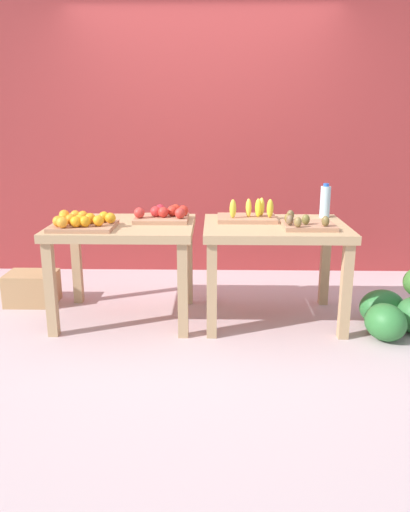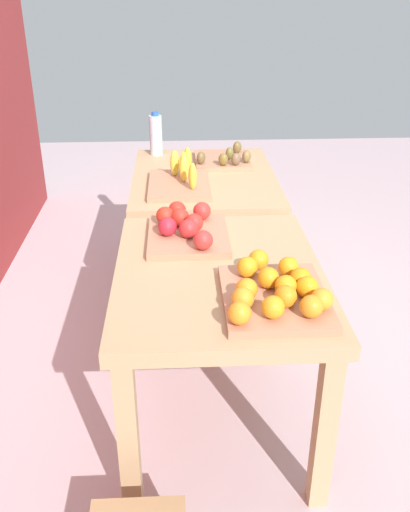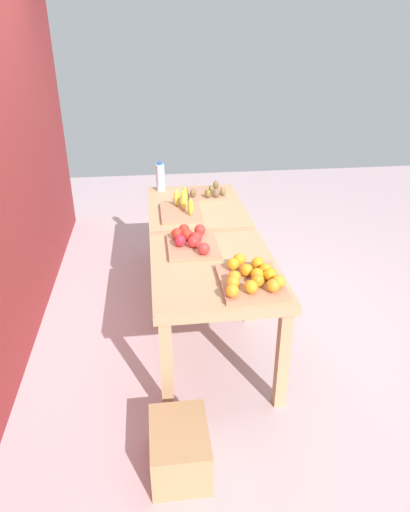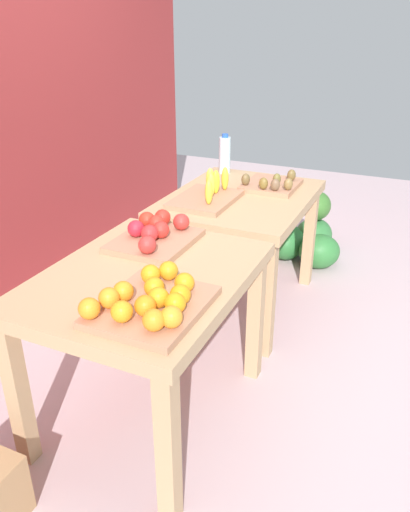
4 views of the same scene
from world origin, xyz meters
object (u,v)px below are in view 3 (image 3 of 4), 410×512
object	(u,v)px
display_table_right	(196,217)
water_bottle	(160,177)
cardboard_produce_box	(180,448)
apple_bin	(191,242)
watermelon_pile	(209,225)
orange_bin	(251,278)
banana_crate	(182,209)
kiwi_bin	(208,193)
display_table_left	(215,281)

from	to	relation	value
display_table_right	water_bottle	xyz separation A→B (m)	(0.42, 0.28, 0.23)
water_bottle	cardboard_produce_box	size ratio (longest dim) A/B	0.66
water_bottle	apple_bin	bearing A→B (deg)	-172.67
display_table_right	watermelon_pile	bearing A→B (deg)	-15.02
display_table_right	watermelon_pile	world-z (taller)	display_table_right
orange_bin	banana_crate	distance (m)	1.23
orange_bin	watermelon_pile	xyz separation A→B (m)	(2.26, -0.06, -0.61)
display_table_right	cardboard_produce_box	distance (m)	2.04
watermelon_pile	cardboard_produce_box	size ratio (longest dim) A/B	1.66
display_table_right	kiwi_bin	world-z (taller)	kiwi_bin
display_table_right	kiwi_bin	size ratio (longest dim) A/B	2.89
display_table_right	water_bottle	bearing A→B (deg)	33.74
apple_bin	cardboard_produce_box	distance (m)	1.32
display_table_right	kiwi_bin	distance (m)	0.28
display_table_right	orange_bin	world-z (taller)	orange_bin
water_bottle	watermelon_pile	bearing A→B (deg)	-47.74
display_table_left	banana_crate	xyz separation A→B (m)	(0.93, 0.13, 0.15)
apple_bin	banana_crate	xyz separation A→B (m)	(0.64, 0.02, -0.01)
kiwi_bin	banana_crate	bearing A→B (deg)	146.00
kiwi_bin	water_bottle	world-z (taller)	water_bottle
display_table_right	water_bottle	size ratio (longest dim) A/B	3.94
kiwi_bin	water_bottle	size ratio (longest dim) A/B	1.36
display_table_right	banana_crate	xyz separation A→B (m)	(-0.19, 0.13, 0.15)
display_table_right	water_bottle	world-z (taller)	water_bottle
water_bottle	cardboard_produce_box	bearing A→B (deg)	179.46
display_table_left	banana_crate	distance (m)	0.95
banana_crate	cardboard_produce_box	world-z (taller)	banana_crate
display_table_right	cardboard_produce_box	size ratio (longest dim) A/B	2.60
orange_bin	water_bottle	distance (m)	1.85
display_table_left	kiwi_bin	world-z (taller)	kiwi_bin
kiwi_bin	watermelon_pile	world-z (taller)	kiwi_bin
orange_bin	kiwi_bin	bearing A→B (deg)	1.77
orange_bin	banana_crate	size ratio (longest dim) A/B	1.02
display_table_left	banana_crate	size ratio (longest dim) A/B	2.36
display_table_left	kiwi_bin	xyz separation A→B (m)	(1.32, -0.13, 0.14)
display_table_right	watermelon_pile	distance (m)	1.02
apple_bin	watermelon_pile	xyz separation A→B (m)	(1.71, -0.35, -0.61)
display_table_left	water_bottle	size ratio (longest dim) A/B	3.94
apple_bin	kiwi_bin	world-z (taller)	apple_bin
display_table_right	apple_bin	xyz separation A→B (m)	(-0.83, 0.12, 0.15)
watermelon_pile	cardboard_produce_box	world-z (taller)	watermelon_pile
water_bottle	watermelon_pile	distance (m)	0.98
apple_bin	display_table_right	bearing A→B (deg)	-8.10
display_table_left	orange_bin	xyz separation A→B (m)	(-0.26, -0.18, 0.15)
kiwi_bin	watermelon_pile	xyz separation A→B (m)	(0.68, -0.11, -0.60)
display_table_left	water_bottle	distance (m)	1.58
watermelon_pile	water_bottle	bearing A→B (deg)	132.26
display_table_left	watermelon_pile	world-z (taller)	display_table_left
apple_bin	cardboard_produce_box	world-z (taller)	apple_bin
display_table_left	water_bottle	xyz separation A→B (m)	(1.54, 0.28, 0.23)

